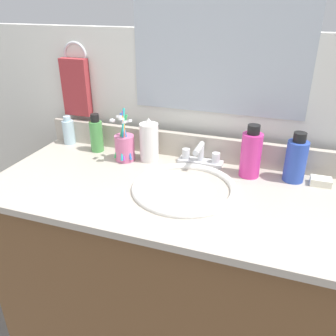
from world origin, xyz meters
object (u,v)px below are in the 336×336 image
(hand_towel, at_px, (76,87))
(bottle_soap_pink, at_px, (251,154))
(bottle_toner_green, at_px, (96,135))
(cup_pink, at_px, (125,146))
(bottle_shampoo_blue, at_px, (296,160))
(bottle_lotion_white, at_px, (149,142))
(soap_bar, at_px, (321,181))
(faucet, at_px, (200,157))
(bottle_gel_clear, at_px, (69,131))

(hand_towel, height_order, bottle_soap_pink, hand_towel)
(bottle_toner_green, relative_size, cup_pink, 0.77)
(bottle_soap_pink, height_order, bottle_shampoo_blue, bottle_soap_pink)
(bottle_lotion_white, relative_size, soap_bar, 2.51)
(faucet, bearing_deg, cup_pink, -168.14)
(faucet, bearing_deg, bottle_gel_clear, 178.13)
(hand_towel, xyz_separation_m, soap_bar, (0.93, -0.09, -0.21))
(bottle_shampoo_blue, bearing_deg, bottle_soap_pink, -174.46)
(hand_towel, distance_m, bottle_lotion_white, 0.39)
(bottle_gel_clear, relative_size, soap_bar, 1.79)
(soap_bar, bearing_deg, bottle_gel_clear, 177.41)
(soap_bar, bearing_deg, hand_towel, 174.27)
(hand_towel, relative_size, soap_bar, 3.44)
(bottle_soap_pink, bearing_deg, bottle_lotion_white, 179.06)
(faucet, xyz_separation_m, bottle_toner_green, (-0.41, -0.01, 0.04))
(bottle_lotion_white, bearing_deg, bottle_soap_pink, -0.94)
(hand_towel, height_order, bottle_lotion_white, hand_towel)
(hand_towel, xyz_separation_m, bottle_gel_clear, (-0.03, -0.05, -0.17))
(bottle_toner_green, xyz_separation_m, bottle_gel_clear, (-0.15, 0.03, -0.01))
(faucet, bearing_deg, hand_towel, 172.65)
(bottle_toner_green, bearing_deg, bottle_shampoo_blue, -0.53)
(bottle_gel_clear, distance_m, cup_pink, 0.29)
(faucet, relative_size, bottle_gel_clear, 1.40)
(bottle_shampoo_blue, bearing_deg, soap_bar, -3.72)
(hand_towel, relative_size, bottle_shampoo_blue, 1.34)
(bottle_lotion_white, relative_size, bottle_shampoo_blue, 0.98)
(bottle_soap_pink, xyz_separation_m, bottle_shampoo_blue, (0.14, 0.01, -0.01))
(bottle_shampoo_blue, relative_size, bottle_gel_clear, 1.44)
(bottle_shampoo_blue, xyz_separation_m, bottle_gel_clear, (-0.87, 0.04, -0.02))
(bottle_soap_pink, distance_m, bottle_gel_clear, 0.73)
(bottle_toner_green, bearing_deg, faucet, 1.82)
(bottle_lotion_white, relative_size, bottle_soap_pink, 0.90)
(soap_bar, bearing_deg, bottle_shampoo_blue, 176.28)
(faucet, xyz_separation_m, cup_pink, (-0.27, -0.06, 0.03))
(bottle_soap_pink, height_order, cup_pink, cup_pink)
(faucet, height_order, soap_bar, faucet)
(cup_pink, bearing_deg, soap_bar, 2.67)
(bottle_toner_green, height_order, soap_bar, bottle_toner_green)
(bottle_gel_clear, bearing_deg, soap_bar, -2.59)
(faucet, bearing_deg, bottle_toner_green, -178.18)
(faucet, height_order, bottle_toner_green, bottle_toner_green)
(bottle_shampoo_blue, relative_size, bottle_toner_green, 1.12)
(bottle_lotion_white, xyz_separation_m, soap_bar, (0.58, 0.00, -0.06))
(faucet, xyz_separation_m, bottle_lotion_white, (-0.18, -0.03, 0.04))
(hand_towel, distance_m, soap_bar, 0.96)
(bottle_lotion_white, bearing_deg, hand_towel, 164.47)
(bottle_lotion_white, distance_m, bottle_toner_green, 0.22)
(bottle_soap_pink, bearing_deg, bottle_toner_green, 178.01)
(bottle_gel_clear, bearing_deg, faucet, -1.87)
(hand_towel, relative_size, bottle_toner_green, 1.50)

